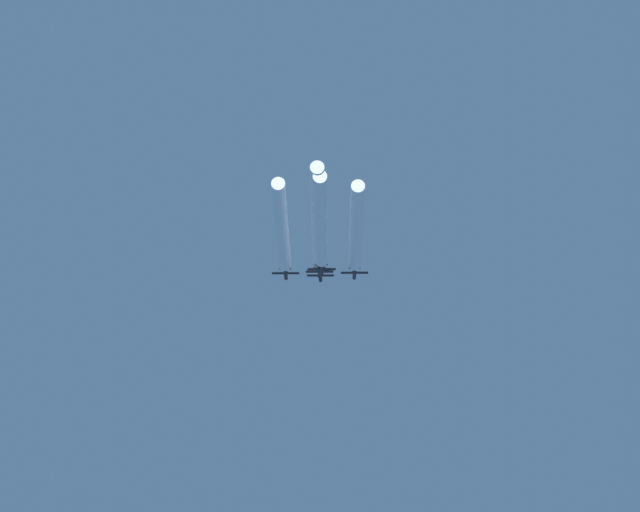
{
  "coord_description": "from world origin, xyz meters",
  "views": [
    {
      "loc": [
        3.22,
        -535.09,
        2.45
      ],
      "look_at": [
        -0.22,
        -20.9,
        175.95
      ],
      "focal_mm": 95.19,
      "sensor_mm": 36.0,
      "label": 1
    }
  ],
  "objects": [
    {
      "name": "jet_left_wingman",
      "position": [
        -11.78,
        0.22,
        176.91
      ],
      "size": [
        9.09,
        13.23,
        3.18
      ],
      "color": "black"
    },
    {
      "name": "smoke_trail_right_wingman",
      "position": [
        11.1,
        -43.59,
        176.87
      ],
      "size": [
        4.05,
        74.92,
        4.05
      ],
      "color": "white"
    },
    {
      "name": "smoke_trail_lead",
      "position": [
        -0.24,
        -37.8,
        178.42
      ],
      "size": [
        4.05,
        78.57,
        4.05
      ],
      "color": "white"
    },
    {
      "name": "smoke_trail_slot",
      "position": [
        -0.46,
        -56.49,
        175.08
      ],
      "size": [
        4.05,
        87.32,
        4.05
      ],
      "color": "white"
    },
    {
      "name": "smoke_trail_left_wingman",
      "position": [
        -11.78,
        -44.46,
        176.88
      ],
      "size": [
        4.05,
        77.36,
        4.05
      ],
      "color": "white"
    },
    {
      "name": "jet_high_trail",
      "position": [
        0.3,
        -17.3,
        172.53
      ],
      "size": [
        9.09,
        13.23,
        3.18
      ],
      "color": "black"
    },
    {
      "name": "jet_slot",
      "position": [
        -0.46,
        -6.84,
        175.12
      ],
      "size": [
        9.09,
        13.23,
        3.18
      ],
      "color": "black"
    },
    {
      "name": "smoke_trail_high_trail",
      "position": [
        0.3,
        -61.59,
        172.49
      ],
      "size": [
        4.05,
        76.57,
        4.05
      ],
      "color": "white"
    },
    {
      "name": "jet_lead",
      "position": [
        -0.24,
        7.49,
        178.45
      ],
      "size": [
        9.09,
        13.23,
        3.18
      ],
      "color": "black"
    },
    {
      "name": "jet_right_wingman",
      "position": [
        11.1,
        -0.13,
        176.91
      ],
      "size": [
        9.09,
        13.23,
        3.18
      ],
      "color": "black"
    }
  ]
}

